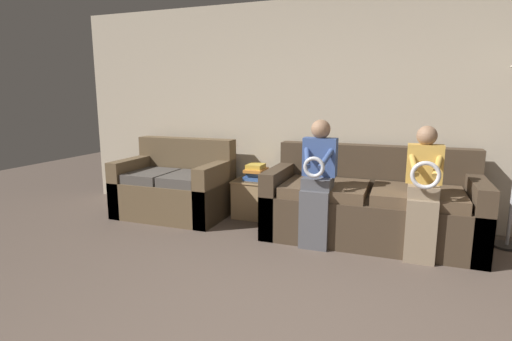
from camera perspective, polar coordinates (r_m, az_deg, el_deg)
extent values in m
cube|color=beige|center=(4.73, 15.17, 8.06)|extent=(7.51, 0.06, 2.55)
cube|color=#473828|center=(4.29, 15.85, -6.40)|extent=(2.09, 0.96, 0.46)
cube|color=#473828|center=(4.56, 16.55, 0.54)|extent=(2.09, 0.20, 0.47)
cube|color=#473828|center=(4.43, 3.39, -3.90)|extent=(0.16, 0.96, 0.69)
cube|color=#473828|center=(4.31, 28.88, -5.68)|extent=(0.16, 0.96, 0.69)
cube|color=brown|center=(4.18, 9.88, -2.57)|extent=(0.83, 0.72, 0.11)
cube|color=brown|center=(4.12, 22.08, -3.40)|extent=(0.83, 0.72, 0.11)
cube|color=brown|center=(5.03, -11.61, -3.83)|extent=(1.30, 0.86, 0.44)
cube|color=brown|center=(5.21, -9.89, 1.94)|extent=(1.30, 0.20, 0.48)
cube|color=brown|center=(5.32, -16.90, -1.94)|extent=(0.16, 0.86, 0.68)
cube|color=brown|center=(4.72, -5.76, -3.08)|extent=(0.16, 0.86, 0.68)
cube|color=#514C47|center=(5.02, -14.72, -0.76)|extent=(0.46, 0.62, 0.11)
cube|color=#514C47|center=(4.76, -9.86, -1.18)|extent=(0.46, 0.62, 0.11)
cube|color=#56565B|center=(3.89, 8.25, -7.05)|extent=(0.28, 0.10, 0.57)
cube|color=#56565B|center=(3.93, 8.82, -1.73)|extent=(0.28, 0.28, 0.11)
cube|color=#3D5693|center=(3.95, 9.13, 1.92)|extent=(0.33, 0.14, 0.38)
sphere|color=#A37A5B|center=(3.92, 9.25, 5.85)|extent=(0.19, 0.19, 0.19)
torus|color=silver|center=(3.70, 8.27, 0.47)|extent=(0.20, 0.04, 0.20)
cylinder|color=#3D5693|center=(3.84, 7.32, 2.13)|extent=(0.14, 0.31, 0.21)
cylinder|color=#3D5693|center=(3.80, 10.17, 1.96)|extent=(0.14, 0.31, 0.21)
cube|color=gray|center=(3.82, 22.45, -8.11)|extent=(0.26, 0.10, 0.57)
cube|color=gray|center=(3.86, 22.75, -2.67)|extent=(0.26, 0.28, 0.11)
cube|color=gold|center=(3.89, 22.96, 0.87)|extent=(0.30, 0.14, 0.35)
sphere|color=#A37A5B|center=(3.86, 23.23, 4.61)|extent=(0.18, 0.18, 0.18)
torus|color=silver|center=(3.63, 23.06, -0.62)|extent=(0.24, 0.04, 0.24)
cylinder|color=gold|center=(3.75, 21.56, 1.04)|extent=(0.11, 0.31, 0.20)
cylinder|color=gold|center=(3.76, 24.57, 0.84)|extent=(0.11, 0.31, 0.20)
cube|color=tan|center=(4.88, 0.01, -3.96)|extent=(0.48, 0.44, 0.46)
cube|color=tan|center=(4.83, 0.01, -1.43)|extent=(0.50, 0.46, 0.02)
cube|color=#33569E|center=(4.82, -0.10, -1.07)|extent=(0.24, 0.23, 0.05)
cube|color=#33569E|center=(4.82, 0.13, -0.45)|extent=(0.19, 0.24, 0.06)
cube|color=orange|center=(4.80, 0.01, 0.06)|extent=(0.22, 0.31, 0.03)
cube|color=gold|center=(4.81, -0.05, 0.60)|extent=(0.19, 0.22, 0.05)
cylinder|color=#2D2B28|center=(4.68, 32.18, -9.07)|extent=(0.26, 0.26, 0.02)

